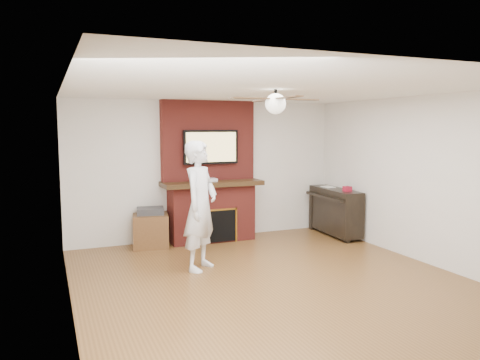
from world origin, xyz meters
name	(u,v)px	position (x,y,z in m)	size (l,w,h in m)	color
room_shell	(275,188)	(0.00, 0.00, 1.25)	(5.36, 5.86, 2.86)	brown
fireplace	(210,185)	(0.00, 2.55, 1.00)	(1.78, 0.64, 2.50)	maroon
tv	(211,147)	(0.00, 2.50, 1.68)	(1.00, 0.08, 0.60)	black
ceiling_fan	(276,103)	(0.00, 0.00, 2.33)	(1.21, 1.21, 0.31)	black
person	(200,206)	(-0.70, 0.93, 0.92)	(0.67, 0.45, 1.84)	silver
side_table	(151,229)	(-1.10, 2.48, 0.31)	(0.68, 0.68, 0.67)	#503017
piano	(335,210)	(2.29, 2.00, 0.47)	(0.57, 1.37, 0.97)	black
cable_box	(206,180)	(-0.11, 2.45, 1.11)	(0.36, 0.21, 0.05)	silver
candle_orange	(201,239)	(-0.24, 2.36, 0.07)	(0.07, 0.07, 0.13)	#BD8816
candle_green	(211,241)	(-0.08, 2.30, 0.04)	(0.06, 0.06, 0.08)	#378B3A
candle_cream	(224,239)	(0.17, 2.32, 0.05)	(0.08, 0.08, 0.11)	beige
candle_blue	(224,239)	(0.19, 2.39, 0.04)	(0.06, 0.06, 0.08)	teal
candle_orange_extra	(213,238)	(-0.01, 2.36, 0.07)	(0.07, 0.07, 0.13)	#61CC18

